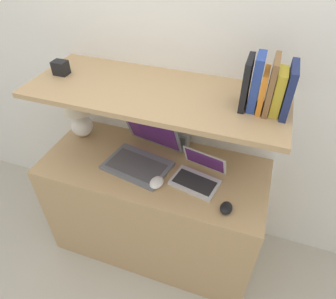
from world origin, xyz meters
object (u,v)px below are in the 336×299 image
object	(u,v)px
computer_mouse	(157,182)
book_yellow	(279,92)
table_lamp	(79,112)
second_mouse	(226,208)
book_brown	(272,85)
book_blue	(256,82)
laptop_large	(143,154)
book_black	(247,83)
router_box	(181,139)
laptop_small	(198,175)
shelf_gadget	(61,68)
book_navy	(289,90)
book_orange	(263,91)

from	to	relation	value
computer_mouse	book_yellow	bearing A→B (deg)	21.94
table_lamp	second_mouse	bearing A→B (deg)	-17.45
second_mouse	book_brown	xyz separation A→B (m)	(0.08, 0.25, 0.57)
book_blue	laptop_large	bearing A→B (deg)	-175.11
book_black	book_blue	bearing A→B (deg)	0.00
table_lamp	second_mouse	size ratio (longest dim) A/B	3.53
router_box	book_brown	world-z (taller)	book_brown
laptop_small	shelf_gadget	world-z (taller)	shelf_gadget
laptop_small	book_navy	bearing A→B (deg)	15.19
laptop_small	router_box	xyz separation A→B (m)	(-0.18, 0.25, 0.03)
book_yellow	book_orange	xyz separation A→B (m)	(-0.07, 0.00, -0.01)
second_mouse	book_black	world-z (taller)	book_black
computer_mouse	router_box	size ratio (longest dim) A/B	0.86
router_box	book_orange	xyz separation A→B (m)	(0.42, -0.15, 0.50)
book_brown	book_orange	bearing A→B (deg)	180.00
book_orange	book_brown	bearing A→B (deg)	0.00
computer_mouse	book_orange	world-z (taller)	book_orange
second_mouse	book_blue	size ratio (longest dim) A/B	0.35
shelf_gadget	book_navy	bearing A→B (deg)	0.00
laptop_large	book_orange	xyz separation A→B (m)	(0.59, 0.05, 0.50)
table_lamp	shelf_gadget	xyz separation A→B (m)	(-0.00, -0.07, 0.33)
book_brown	second_mouse	bearing A→B (deg)	-107.23
book_yellow	shelf_gadget	bearing A→B (deg)	180.00
table_lamp	router_box	distance (m)	0.67
laptop_small	book_navy	xyz separation A→B (m)	(0.34, 0.09, 0.54)
second_mouse	book_orange	xyz separation A→B (m)	(0.05, 0.25, 0.54)
computer_mouse	book_blue	size ratio (longest dim) A/B	0.42
router_box	book_blue	xyz separation A→B (m)	(0.38, -0.15, 0.53)
book_blue	shelf_gadget	world-z (taller)	book_blue
router_box	book_yellow	bearing A→B (deg)	-17.75
second_mouse	book_orange	size ratio (longest dim) A/B	0.48
laptop_large	book_brown	distance (m)	0.82
book_brown	book_black	xyz separation A→B (m)	(-0.11, 0.00, -0.01)
book_blue	book_black	bearing A→B (deg)	180.00
table_lamp	computer_mouse	world-z (taller)	table_lamp
table_lamp	book_navy	xyz separation A→B (m)	(1.17, -0.07, 0.40)
laptop_small	book_brown	bearing A→B (deg)	19.21
shelf_gadget	laptop_small	bearing A→B (deg)	-6.42
second_mouse	laptop_large	bearing A→B (deg)	159.14
computer_mouse	book_black	distance (m)	0.70
table_lamp	router_box	world-z (taller)	table_lamp
laptop_small	second_mouse	distance (m)	0.25
book_yellow	book_blue	size ratio (longest dim) A/B	0.78
laptop_large	book_orange	bearing A→B (deg)	4.60
laptop_small	book_black	world-z (taller)	book_black
second_mouse	book_navy	bearing A→B (deg)	58.63
book_blue	table_lamp	bearing A→B (deg)	176.31
book_orange	book_black	bearing A→B (deg)	180.00
book_navy	book_black	distance (m)	0.18
book_orange	shelf_gadget	size ratio (longest dim) A/B	2.35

